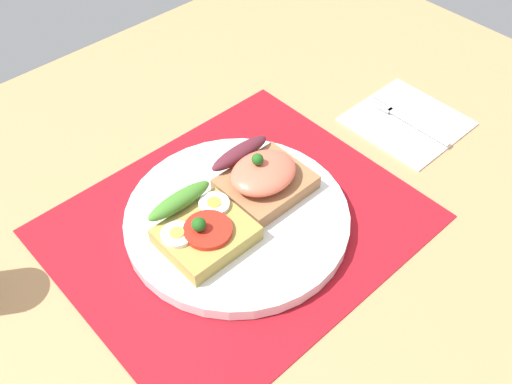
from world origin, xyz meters
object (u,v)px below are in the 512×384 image
sandwich_egg_tomato (202,228)px  sandwich_salmon (262,176)px  fork (405,118)px  napkin (407,121)px  plate (237,218)px

sandwich_egg_tomato → sandwich_salmon: sandwich_salmon is taller
sandwich_egg_tomato → fork: sandwich_egg_tomato is taller
napkin → plate: bearing=175.8°
plate → sandwich_egg_tomato: bearing=179.7°
sandwich_salmon → napkin: 25.37cm
sandwich_salmon → plate: bearing=-168.3°
sandwich_salmon → napkin: size_ratio=0.71×
plate → fork: size_ratio=1.91×
napkin → fork: 0.64cm
plate → sandwich_salmon: 5.79cm
sandwich_egg_tomato → napkin: bearing=-3.6°
fork → sandwich_egg_tomato: bearing=176.8°
plate → fork: bearing=-3.7°
sandwich_egg_tomato → sandwich_salmon: bearing=5.6°
sandwich_salmon → fork: size_ratio=0.74×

